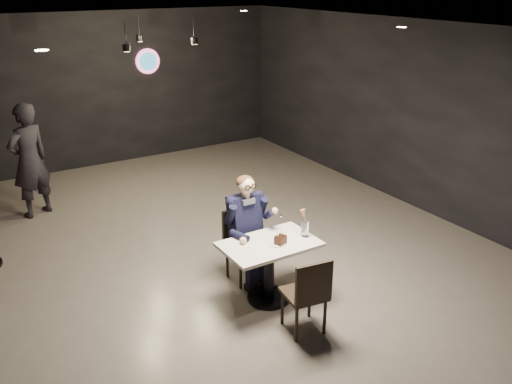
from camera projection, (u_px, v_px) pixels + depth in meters
floor at (218, 247)px, 7.74m from camera, size 9.00×9.00×0.00m
wall_sign at (148, 61)px, 10.93m from camera, size 0.50×0.06×0.50m
pendant_lights at (152, 27)px, 8.26m from camera, size 1.40×1.20×0.36m
main_table at (269, 271)px, 6.36m from camera, size 1.10×0.70×0.75m
chair_far at (245, 246)px, 6.77m from camera, size 0.42×0.46×0.92m
chair_near at (304, 292)px, 5.79m from camera, size 0.48×0.52×0.92m
seated_man at (245, 228)px, 6.67m from camera, size 0.60×0.80×1.44m
dessert_plate at (277, 243)px, 6.20m from camera, size 0.21×0.21×0.01m
cake_slice at (280, 240)px, 6.17m from camera, size 0.15×0.13×0.09m
mint_leaf at (280, 239)px, 6.12m from camera, size 0.06×0.04×0.01m
sundae_glass at (305, 228)px, 6.35m from camera, size 0.09×0.09×0.20m
wafer_cone at (304, 215)px, 6.34m from camera, size 0.08×0.08×0.14m
passerby at (29, 161)px, 8.47m from camera, size 0.79×0.68×1.83m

